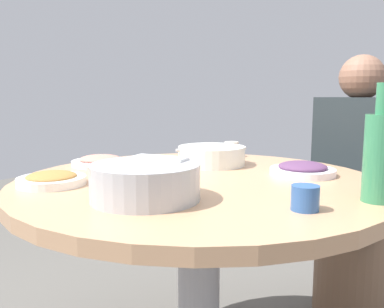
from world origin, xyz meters
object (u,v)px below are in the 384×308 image
(dish_shrimp, at_px, (100,161))
(stool_for_diner_left, at_px, (350,273))
(tea_cup_far, at_px, (305,198))
(diner_left, at_px, (357,157))
(green_bottle, at_px, (380,155))
(dish_eggplant, at_px, (303,169))
(tea_cup_near, at_px, (231,149))
(round_dining_table, at_px, (199,220))
(rice_bowl, at_px, (145,181))
(soup_bowl, at_px, (212,156))
(dish_tofu_braise, at_px, (52,179))

(dish_shrimp, distance_m, stool_for_diner_left, 1.24)
(tea_cup_far, relative_size, diner_left, 0.08)
(dish_shrimp, height_order, stool_for_diner_left, dish_shrimp)
(dish_shrimp, height_order, tea_cup_far, tea_cup_far)
(green_bottle, bearing_deg, dish_eggplant, -38.91)
(tea_cup_near, relative_size, stool_for_diner_left, 0.15)
(round_dining_table, height_order, diner_left, diner_left)
(dish_shrimp, relative_size, tea_cup_far, 3.28)
(green_bottle, relative_size, tea_cup_far, 4.54)
(dish_shrimp, xyz_separation_m, tea_cup_near, (-0.30, -0.47, 0.02))
(diner_left, bearing_deg, stool_for_diner_left, -116.57)
(round_dining_table, bearing_deg, tea_cup_near, -71.88)
(dish_eggplant, xyz_separation_m, tea_cup_near, (0.39, -0.21, 0.01))
(stool_for_diner_left, bearing_deg, round_dining_table, 71.22)
(round_dining_table, height_order, rice_bowl, rice_bowl)
(rice_bowl, height_order, diner_left, diner_left)
(round_dining_table, bearing_deg, stool_for_diner_left, -108.78)
(soup_bowl, height_order, stool_for_diner_left, soup_bowl)
(dish_eggplant, distance_m, tea_cup_near, 0.45)
(stool_for_diner_left, bearing_deg, dish_tofu_braise, 62.82)
(dish_eggplant, relative_size, stool_for_diner_left, 0.49)
(rice_bowl, bearing_deg, dish_shrimp, -30.21)
(green_bottle, relative_size, tea_cup_near, 4.52)
(rice_bowl, bearing_deg, green_bottle, -146.35)
(dish_eggplant, distance_m, dish_shrimp, 0.74)
(diner_left, bearing_deg, round_dining_table, 71.22)
(tea_cup_far, bearing_deg, dish_eggplant, -68.85)
(green_bottle, relative_size, stool_for_diner_left, 0.67)
(green_bottle, bearing_deg, rice_bowl, 33.65)
(tea_cup_near, distance_m, tea_cup_far, 0.82)
(rice_bowl, distance_m, dish_eggplant, 0.58)
(round_dining_table, xyz_separation_m, dish_eggplant, (-0.24, -0.26, 0.15))
(tea_cup_near, bearing_deg, green_bottle, 147.15)
(dish_shrimp, bearing_deg, green_bottle, -177.57)
(rice_bowl, bearing_deg, stool_for_diner_left, -102.57)
(dish_tofu_braise, bearing_deg, green_bottle, -156.61)
(round_dining_table, xyz_separation_m, diner_left, (-0.28, -0.82, 0.13))
(soup_bowl, relative_size, stool_for_diner_left, 0.58)
(tea_cup_near, bearing_deg, round_dining_table, 108.12)
(dish_eggplant, height_order, tea_cup_far, tea_cup_far)
(dish_shrimp, height_order, diner_left, diner_left)
(stool_for_diner_left, bearing_deg, dish_shrimp, 48.62)
(green_bottle, height_order, tea_cup_near, green_bottle)
(tea_cup_near, bearing_deg, dish_tofu_braise, 78.87)
(soup_bowl, bearing_deg, dish_eggplant, -178.05)
(tea_cup_far, xyz_separation_m, stool_for_diner_left, (0.12, -0.97, -0.57))
(green_bottle, xyz_separation_m, tea_cup_near, (0.67, -0.43, -0.09))
(rice_bowl, bearing_deg, tea_cup_far, -158.82)
(dish_shrimp, bearing_deg, stool_for_diner_left, -131.38)
(tea_cup_near, height_order, tea_cup_far, tea_cup_near)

